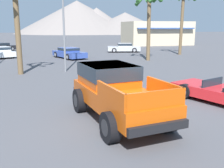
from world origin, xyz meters
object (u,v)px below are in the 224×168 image
(palm_tree_short, at_px, (149,6))
(palm_tree_leaning, at_px, (183,4))
(street_lamp_post, at_px, (63,0))
(red_convertible_car, at_px, (222,93))
(orange_pickup_truck, at_px, (115,89))
(parked_car_dark, at_px, (0,47))
(palm_tree_tall, at_px, (15,0))
(parked_car_white, at_px, (1,52))
(parked_car_blue, at_px, (69,53))
(parked_car_silver, at_px, (124,48))

(palm_tree_short, bearing_deg, palm_tree_leaning, 35.95)
(street_lamp_post, xyz_separation_m, palm_tree_short, (8.33, 4.85, 0.08))
(red_convertible_car, distance_m, palm_tree_leaning, 21.17)
(orange_pickup_truck, distance_m, parked_car_dark, 30.37)
(palm_tree_leaning, bearing_deg, palm_tree_short, -144.05)
(street_lamp_post, relative_size, palm_tree_short, 1.25)
(palm_tree_tall, bearing_deg, red_convertible_car, -45.57)
(palm_tree_leaning, bearing_deg, parked_car_white, 174.33)
(parked_car_white, height_order, street_lamp_post, street_lamp_post)
(parked_car_dark, xyz_separation_m, palm_tree_tall, (4.29, -19.05, 4.35))
(street_lamp_post, bearing_deg, parked_car_white, 118.83)
(parked_car_blue, height_order, palm_tree_leaning, palm_tree_leaning)
(palm_tree_short, bearing_deg, parked_car_dark, 138.78)
(palm_tree_short, bearing_deg, parked_car_blue, 153.47)
(palm_tree_short, distance_m, palm_tree_leaning, 7.21)
(orange_pickup_truck, bearing_deg, palm_tree_short, 55.09)
(orange_pickup_truck, relative_size, parked_car_dark, 1.23)
(parked_car_dark, bearing_deg, palm_tree_tall, 139.35)
(orange_pickup_truck, distance_m, parked_car_silver, 25.52)
(palm_tree_tall, bearing_deg, street_lamp_post, 8.04)
(parked_car_silver, bearing_deg, parked_car_dark, 84.32)
(street_lamp_post, height_order, palm_tree_leaning, street_lamp_post)
(parked_car_white, xyz_separation_m, street_lamp_post, (6.10, -11.08, 4.46))
(parked_car_silver, distance_m, street_lamp_post, 16.85)
(parked_car_blue, xyz_separation_m, street_lamp_post, (-0.97, -8.52, 4.49))
(parked_car_white, distance_m, street_lamp_post, 13.41)
(parked_car_dark, bearing_deg, palm_tree_leaning, -167.27)
(palm_tree_tall, relative_size, palm_tree_leaning, 0.85)
(red_convertible_car, distance_m, parked_car_dark, 31.38)
(parked_car_silver, relative_size, parked_car_white, 0.96)
(orange_pickup_truck, bearing_deg, street_lamp_post, 86.05)
(orange_pickup_truck, distance_m, palm_tree_short, 17.52)
(parked_car_dark, xyz_separation_m, palm_tree_leaning, (21.53, -9.54, 5.18))
(parked_car_blue, height_order, parked_car_dark, parked_car_dark)
(parked_car_white, bearing_deg, street_lamp_post, -87.05)
(palm_tree_leaning, bearing_deg, parked_car_silver, 139.74)
(orange_pickup_truck, bearing_deg, parked_car_white, 98.66)
(parked_car_blue, bearing_deg, palm_tree_tall, 43.24)
(red_convertible_car, bearing_deg, palm_tree_leaning, 44.55)
(parked_car_dark, relative_size, parked_car_white, 0.93)
(red_convertible_car, height_order, parked_car_silver, parked_car_silver)
(parked_car_blue, relative_size, palm_tree_leaning, 0.64)
(orange_pickup_truck, distance_m, red_convertible_car, 5.10)
(red_convertible_car, relative_size, parked_car_dark, 1.06)
(parked_car_blue, xyz_separation_m, palm_tree_leaning, (13.18, 0.54, 5.19))
(palm_tree_short, bearing_deg, orange_pickup_truck, -115.29)
(palm_tree_leaning, bearing_deg, parked_car_blue, -177.63)
(parked_car_blue, relative_size, street_lamp_post, 0.57)
(parked_car_blue, xyz_separation_m, palm_tree_tall, (-4.06, -8.96, 4.36))
(parked_car_blue, distance_m, palm_tree_tall, 10.76)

